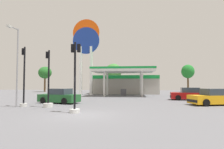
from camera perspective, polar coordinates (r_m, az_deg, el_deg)
ground_plane at (r=12.38m, az=-9.08°, el=-11.92°), size 90.00×90.00×0.00m
gas_station at (r=36.10m, az=3.81°, el=-2.46°), size 12.64×12.48×4.48m
station_pole_sign at (r=34.29m, az=-7.81°, el=8.57°), size 4.77×0.56×13.43m
car_0 at (r=19.95m, az=28.13°, el=-6.14°), size 4.52×2.75×1.51m
car_1 at (r=20.08m, az=-15.56°, el=-6.38°), size 4.44×2.81×1.48m
car_2 at (r=24.68m, az=22.10°, el=-5.56°), size 4.38×2.32×1.50m
traffic_signal_0 at (r=18.11m, az=-24.98°, el=-2.79°), size 0.63×0.66×5.18m
traffic_signal_1 at (r=13.21m, az=-11.06°, el=-2.91°), size 0.69×0.70×4.82m
traffic_signal_2 at (r=16.85m, az=-18.61°, el=-5.08°), size 0.78×0.78×4.81m
tree_0 at (r=47.98m, az=-19.49°, el=0.47°), size 3.08×3.08×6.01m
tree_1 at (r=42.38m, az=0.45°, el=0.89°), size 3.63×3.63×6.41m
tree_2 at (r=46.39m, az=21.83°, el=0.79°), size 2.85×2.85×6.27m
corner_streetlamp at (r=17.92m, az=-26.91°, el=4.16°), size 0.24×1.48×6.69m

